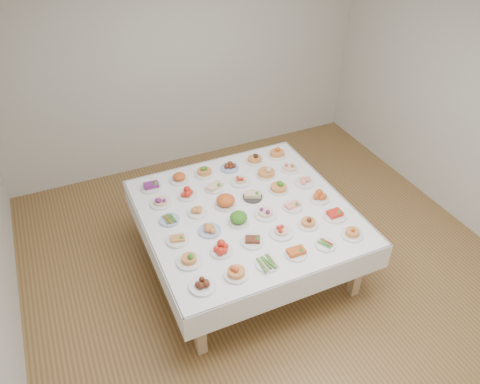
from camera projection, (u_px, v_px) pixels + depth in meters
name	position (u px, v px, depth m)	size (l,w,h in m)	color
room_envelope	(276.00, 118.00, 3.98)	(5.02, 5.02, 2.81)	olive
display_table	(246.00, 216.00, 4.74)	(2.04, 2.04, 0.75)	white
dish_0	(203.00, 284.00, 3.87)	(0.23, 0.23, 0.10)	white
dish_1	(236.00, 271.00, 3.96)	(0.21, 0.21, 0.12)	white
dish_2	(267.00, 263.00, 4.08)	(0.20, 0.20, 0.05)	white
dish_3	(296.00, 252.00, 4.17)	(0.20, 0.20, 0.09)	white
dish_4	(325.00, 244.00, 4.28)	(0.19, 0.19, 0.04)	white
dish_5	(353.00, 232.00, 4.37)	(0.21, 0.21, 0.11)	white
dish_6	(189.00, 258.00, 4.09)	(0.23, 0.23, 0.12)	white
dish_7	(221.00, 249.00, 4.19)	(0.20, 0.20, 0.10)	white
dish_8	(253.00, 240.00, 4.30)	(0.22, 0.22, 0.09)	white
dish_9	(282.00, 230.00, 4.39)	(0.23, 0.23, 0.11)	white
dish_10	(308.00, 222.00, 4.48)	(0.19, 0.19, 0.10)	white
dish_11	(335.00, 214.00, 4.59)	(0.23, 0.23, 0.10)	white
dish_12	(178.00, 239.00, 4.32)	(0.21, 0.21, 0.08)	white
dish_13	(210.00, 229.00, 4.42)	(0.21, 0.21, 0.09)	#4C66B2
dish_14	(239.00, 219.00, 4.51)	(0.20, 0.20, 0.12)	white
dish_15	(266.00, 211.00, 4.60)	(0.22, 0.22, 0.12)	white
dish_16	(293.00, 205.00, 4.71)	(0.20, 0.20, 0.09)	white
dish_17	(320.00, 196.00, 4.81)	(0.21, 0.21, 0.10)	white
dish_18	(169.00, 220.00, 4.55)	(0.20, 0.20, 0.05)	#4C66B2
dish_19	(197.00, 211.00, 4.64)	(0.19, 0.19, 0.08)	white
dish_20	(226.00, 201.00, 4.72)	(0.23, 0.23, 0.13)	white
dish_21	(253.00, 195.00, 4.84)	(0.20, 0.20, 0.09)	#2D2B28
dish_22	(279.00, 186.00, 4.92)	(0.21, 0.20, 0.13)	white
dish_23	(304.00, 181.00, 5.04)	(0.21, 0.21, 0.09)	white
dish_24	(161.00, 200.00, 4.74)	(0.24, 0.24, 0.13)	white
dish_25	(188.00, 193.00, 4.85)	(0.21, 0.21, 0.10)	white
dish_26	(215.00, 186.00, 4.96)	(0.20, 0.20, 0.10)	white
dish_27	(240.00, 179.00, 5.05)	(0.22, 0.22, 0.11)	white
dish_28	(266.00, 171.00, 5.14)	(0.24, 0.23, 0.14)	white
dish_29	(290.00, 166.00, 5.24)	(0.20, 0.20, 0.11)	white
dish_30	(151.00, 185.00, 4.96)	(0.22, 0.22, 0.11)	white
dish_31	(179.00, 177.00, 5.07)	(0.21, 0.21, 0.11)	white
dish_32	(204.00, 171.00, 5.17)	(0.21, 0.21, 0.12)	white
dish_33	(230.00, 167.00, 5.27)	(0.20, 0.20, 0.08)	#4C66B2
dish_34	(255.00, 159.00, 5.37)	(0.20, 0.20, 0.11)	white
dish_35	(277.00, 152.00, 5.46)	(0.22, 0.21, 0.13)	white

